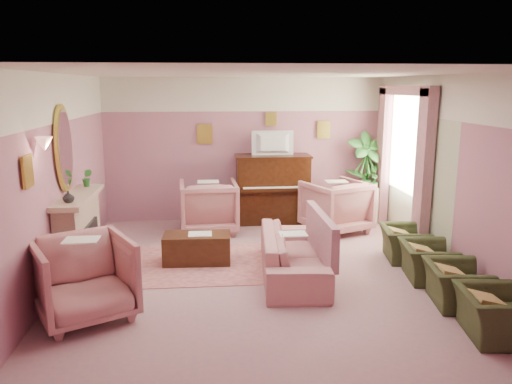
{
  "coord_description": "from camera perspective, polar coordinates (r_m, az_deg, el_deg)",
  "views": [
    {
      "loc": [
        -0.74,
        -6.79,
        2.64
      ],
      "look_at": [
        -0.05,
        0.4,
        1.1
      ],
      "focal_mm": 35.0,
      "sensor_mm": 36.0,
      "label": 1
    }
  ],
  "objects": [
    {
      "name": "floor",
      "position": [
        7.32,
        0.66,
        -9.07
      ],
      "size": [
        5.5,
        6.0,
        0.01
      ],
      "primitive_type": "cube",
      "color": "gray",
      "rests_on": "ground"
    },
    {
      "name": "ceiling",
      "position": [
        6.83,
        0.72,
        13.42
      ],
      "size": [
        5.5,
        6.0,
        0.01
      ],
      "primitive_type": "cube",
      "color": "beige",
      "rests_on": "wall_back"
    },
    {
      "name": "wall_back",
      "position": [
        9.89,
        -1.19,
        4.86
      ],
      "size": [
        5.5,
        0.02,
        2.8
      ],
      "primitive_type": "cube",
      "color": "gray",
      "rests_on": "floor"
    },
    {
      "name": "wall_front",
      "position": [
        4.05,
        5.29,
        -5.76
      ],
      "size": [
        5.5,
        0.02,
        2.8
      ],
      "primitive_type": "cube",
      "color": "gray",
      "rests_on": "floor"
    },
    {
      "name": "wall_left",
      "position": [
        7.19,
        -21.68,
        1.28
      ],
      "size": [
        0.02,
        6.0,
        2.8
      ],
      "primitive_type": "cube",
      "color": "gray",
      "rests_on": "floor"
    },
    {
      "name": "wall_right",
      "position": [
        7.73,
        21.41,
        2.01
      ],
      "size": [
        0.02,
        6.0,
        2.8
      ],
      "primitive_type": "cube",
      "color": "gray",
      "rests_on": "floor"
    },
    {
      "name": "picture_rail_band",
      "position": [
        9.81,
        -1.22,
        11.1
      ],
      "size": [
        5.5,
        0.01,
        0.65
      ],
      "primitive_type": "cube",
      "color": "silver",
      "rests_on": "wall_back"
    },
    {
      "name": "stripe_panel",
      "position": [
        8.94,
        17.45,
        1.43
      ],
      "size": [
        0.01,
        3.0,
        2.15
      ],
      "primitive_type": "cube",
      "color": "#B0BA95",
      "rests_on": "wall_right"
    },
    {
      "name": "fireplace_surround",
      "position": [
        7.52,
        -19.59,
        -4.77
      ],
      "size": [
        0.3,
        1.4,
        1.1
      ],
      "primitive_type": "cube",
      "color": "tan",
      "rests_on": "floor"
    },
    {
      "name": "fireplace_inset",
      "position": [
        7.54,
        -18.77,
        -5.87
      ],
      "size": [
        0.18,
        0.72,
        0.68
      ],
      "primitive_type": "cube",
      "color": "black",
      "rests_on": "floor"
    },
    {
      "name": "fire_ember",
      "position": [
        7.59,
        -18.38,
        -7.16
      ],
      "size": [
        0.06,
        0.54,
        0.1
      ],
      "primitive_type": "cube",
      "color": "#FF452F",
      "rests_on": "floor"
    },
    {
      "name": "mantel_shelf",
      "position": [
        7.38,
        -19.67,
        -0.53
      ],
      "size": [
        0.4,
        1.55,
        0.07
      ],
      "primitive_type": "cube",
      "color": "tan",
      "rests_on": "fireplace_surround"
    },
    {
      "name": "hearth",
      "position": [
        7.64,
        -17.84,
        -8.64
      ],
      "size": [
        0.55,
        1.5,
        0.02
      ],
      "primitive_type": "cube",
      "color": "tan",
      "rests_on": "floor"
    },
    {
      "name": "mirror_frame",
      "position": [
        7.31,
        -21.12,
        4.67
      ],
      "size": [
        0.04,
        0.72,
        1.2
      ],
      "primitive_type": "ellipsoid",
      "color": "gold",
      "rests_on": "wall_left"
    },
    {
      "name": "mirror_glass",
      "position": [
        7.3,
        -20.93,
        4.67
      ],
      "size": [
        0.01,
        0.6,
        1.06
      ],
      "primitive_type": "ellipsoid",
      "color": "silver",
      "rests_on": "wall_left"
    },
    {
      "name": "sconce_shade",
      "position": [
        6.26,
        -23.05,
        5.07
      ],
      "size": [
        0.2,
        0.2,
        0.16
      ],
      "primitive_type": "cone",
      "color": "#FFA792",
      "rests_on": "wall_left"
    },
    {
      "name": "piano",
      "position": [
        9.75,
        1.9,
        0.28
      ],
      "size": [
        1.4,
        0.6,
        1.3
      ],
      "primitive_type": "cube",
      "color": "black",
      "rests_on": "floor"
    },
    {
      "name": "piano_keyshelf",
      "position": [
        9.4,
        2.18,
        0.27
      ],
      "size": [
        1.3,
        0.12,
        0.06
      ],
      "primitive_type": "cube",
      "color": "black",
      "rests_on": "piano"
    },
    {
      "name": "piano_keys",
      "position": [
        9.39,
        2.18,
        0.51
      ],
      "size": [
        1.2,
        0.08,
        0.02
      ],
      "primitive_type": "cube",
      "color": "white",
      "rests_on": "piano"
    },
    {
      "name": "piano_top",
      "position": [
        9.64,
        1.93,
        4.13
      ],
      "size": [
        1.45,
        0.65,
        0.04
      ],
      "primitive_type": "cube",
      "color": "black",
      "rests_on": "piano"
    },
    {
      "name": "television",
      "position": [
        9.56,
        1.98,
        5.81
      ],
      "size": [
        0.8,
        0.12,
        0.48
      ],
      "primitive_type": "imported",
      "color": "black",
      "rests_on": "piano"
    },
    {
      "name": "print_back_left",
      "position": [
        9.79,
        -5.89,
        6.61
      ],
      "size": [
        0.3,
        0.03,
        0.38
      ],
      "primitive_type": "cube",
      "color": "gold",
      "rests_on": "wall_back"
    },
    {
      "name": "print_back_right",
      "position": [
        10.05,
        7.73,
        7.05
      ],
      "size": [
        0.26,
        0.03,
        0.34
      ],
      "primitive_type": "cube",
      "color": "gold",
      "rests_on": "wall_back"
    },
    {
      "name": "print_back_mid",
      "position": [
        9.85,
        1.74,
        8.33
      ],
      "size": [
        0.22,
        0.03,
        0.26
      ],
      "primitive_type": "cube",
      "color": "gold",
      "rests_on": "wall_back"
    },
    {
      "name": "print_left_wall",
      "position": [
        6.0,
        -24.65,
        2.15
      ],
      "size": [
        0.03,
        0.28,
        0.36
      ],
      "primitive_type": "cube",
      "color": "gold",
      "rests_on": "wall_left"
    },
    {
      "name": "window_blind",
      "position": [
        9.07,
        16.89,
        5.6
      ],
      "size": [
        0.03,
        1.4,
        1.8
      ],
      "primitive_type": "cube",
      "color": "beige",
      "rests_on": "wall_right"
    },
    {
      "name": "curtain_left",
      "position": [
        8.25,
        18.6,
        2.09
      ],
      "size": [
        0.16,
        0.34,
        2.6
      ],
      "primitive_type": "cube",
      "color": "#A06975",
      "rests_on": "floor"
    },
    {
      "name": "curtain_right",
      "position": [
        9.94,
        14.33,
        3.94
      ],
      "size": [
        0.16,
        0.34,
        2.6
      ],
      "primitive_type": "cube",
      "color": "#A06975",
      "rests_on": "floor"
    },
    {
      "name": "pelmet",
      "position": [
        8.99,
        16.75,
        11.06
      ],
      "size": [
        0.16,
        2.2,
        0.16
      ],
      "primitive_type": "cube",
      "color": "#A06975",
      "rests_on": "wall_right"
    },
    {
      "name": "mantel_plant",
      "position": [
        7.87,
        -18.74,
        1.55
      ],
      "size": [
        0.16,
        0.16,
        0.28
      ],
      "primitive_type": "imported",
      "color": "#2C742A",
      "rests_on": "mantel_shelf"
    },
    {
      "name": "mantel_vase",
      "position": [
        6.88,
        -20.65,
        -0.53
      ],
      "size": [
        0.16,
        0.16,
        0.16
      ],
      "primitive_type": "imported",
      "color": "silver",
      "rests_on": "mantel_shelf"
    },
    {
      "name": "area_rug",
      "position": [
        7.65,
        -5.71,
        -8.14
      ],
      "size": [
        2.51,
        1.82,
        0.01
      ],
      "primitive_type": "cube",
      "rotation": [
        0.0,
        0.0,
        -0.01
      ],
      "color": "#B66767",
      "rests_on": "floor"
    },
    {
      "name": "coffee_table",
      "position": [
        7.64,
        -6.75,
        -6.43
      ],
      "size": [
        1.02,
        0.54,
        0.45
      ],
      "primitive_type": "cube",
      "rotation": [
        0.0,
        0.0,
        -0.04
      ],
      "color": "#351D0E",
      "rests_on": "floor"
    },
    {
      "name": "table_paper",
      "position": [
        7.57,
        -6.41,
        -4.77
      ],
      "size": [
        0.35,
        0.28,
        0.01
      ],
      "primitive_type": "cube",
      "color": "white",
      "rests_on": "coffee_table"
    },
    {
      "name": "sofa",
      "position": [
        7.06,
        4.23,
        -6.19
      ],
      "size": [
        0.71,
        2.14,
        0.86
      ],
      "primitive_type": "imported",
      "color": "#B77776",
      "rests_on": "floor"
    },
    {
      "name": "sofa_throw",
      "position": [
        7.09,
        7.45,
        -4.76
      ],
      "size": [
        0.11,
        1.62,
        0.59
      ],
      "primitive_type": "cube",
      "color": "#A06975",
      "rests_on": "sofa"
    },
    {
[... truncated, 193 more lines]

